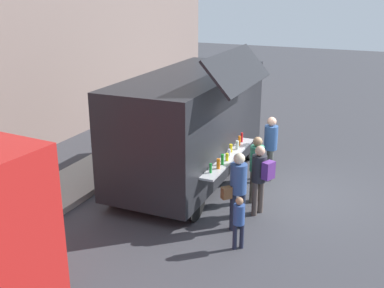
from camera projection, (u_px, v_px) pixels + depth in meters
ground_plane at (283, 192)px, 12.05m from camera, size 60.00×60.00×0.00m
curb_strip at (10, 221)px, 10.38m from camera, size 28.00×1.60×0.15m
food_truck_main at (191, 124)px, 12.38m from camera, size 5.71×2.99×3.60m
trash_bin at (182, 116)px, 17.47m from camera, size 0.60×0.60×0.87m
customer_front_ordering at (257, 164)px, 11.21m from camera, size 0.34×0.34×1.66m
customer_mid_with_backpack at (260, 173)px, 10.55m from camera, size 0.43×0.54×1.66m
customer_rear_waiting at (238, 185)px, 9.89m from camera, size 0.52×0.49×1.75m
customer_extra_browsing at (271, 143)px, 12.53m from camera, size 0.36×0.36×1.75m
child_near_queue at (239, 218)px, 9.24m from camera, size 0.23×0.23×1.12m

